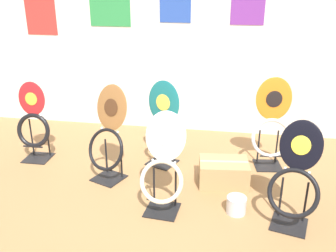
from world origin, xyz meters
The scene contains 10 objects.
ground_plane centered at (0.00, 0.00, 0.00)m, with size 14.00×14.00×0.00m, color #A37547.
wall_back centered at (0.00, 2.35, 1.30)m, with size 8.00×0.07×2.60m.
toilet_seat_display_white_plain centered at (0.36, 0.45, 0.42)m, with size 0.39×0.37×0.86m.
toilet_seat_display_teal_sax centered at (0.19, 1.30, 0.44)m, with size 0.40×0.36×0.92m.
toilet_seat_display_crimson_swirl centered at (-1.20, 1.17, 0.40)m, with size 0.38×0.28×0.88m.
toilet_seat_display_jazz_black centered at (1.43, 0.42, 0.39)m, with size 0.45×0.43×0.86m.
toilet_seat_display_woodgrain centered at (-0.27, 0.89, 0.43)m, with size 0.47×0.41×0.95m.
toilet_seat_display_orange_sun centered at (1.32, 1.42, 0.44)m, with size 0.43×0.31×0.97m.
paint_can centered at (0.99, 0.49, 0.08)m, with size 0.17×0.17×0.15m.
storage_box centered at (0.86, 0.98, 0.12)m, with size 0.51×0.40×0.24m.
Camera 1 is at (0.87, -2.30, 1.90)m, focal length 40.00 mm.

